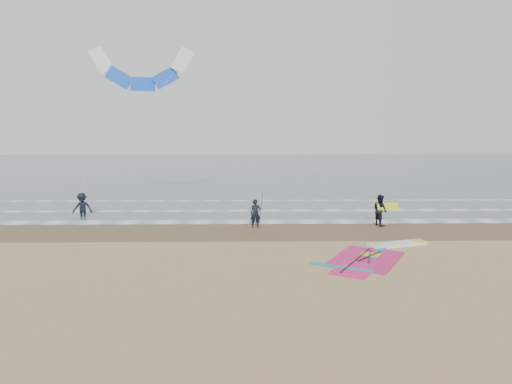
{
  "coord_description": "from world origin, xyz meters",
  "views": [
    {
      "loc": [
        -1.48,
        -17.79,
        5.22
      ],
      "look_at": [
        -1.05,
        5.0,
        2.2
      ],
      "focal_mm": 32.0,
      "sensor_mm": 36.0,
      "label": 1
    }
  ],
  "objects_px": {
    "person_walking": "(380,210)",
    "surf_kite": "(142,72)",
    "windsurf_rig": "(376,255)",
    "person_wading": "(82,202)",
    "person_standing": "(256,214)"
  },
  "relations": [
    {
      "from": "person_wading",
      "to": "surf_kite",
      "type": "xyz_separation_m",
      "value": [
        3.42,
        2.24,
        8.06
      ]
    },
    {
      "from": "windsurf_rig",
      "to": "surf_kite",
      "type": "relative_size",
      "value": 0.64
    },
    {
      "from": "person_standing",
      "to": "person_wading",
      "type": "bearing_deg",
      "value": 156.94
    },
    {
      "from": "person_standing",
      "to": "person_walking",
      "type": "xyz_separation_m",
      "value": [
        6.97,
        0.47,
        0.09
      ]
    },
    {
      "from": "person_standing",
      "to": "person_walking",
      "type": "relative_size",
      "value": 0.9
    },
    {
      "from": "person_standing",
      "to": "person_wading",
      "type": "relative_size",
      "value": 0.84
    },
    {
      "from": "person_walking",
      "to": "person_wading",
      "type": "height_order",
      "value": "person_wading"
    },
    {
      "from": "person_wading",
      "to": "person_standing",
      "type": "bearing_deg",
      "value": -19.58
    },
    {
      "from": "person_standing",
      "to": "person_walking",
      "type": "height_order",
      "value": "person_walking"
    },
    {
      "from": "person_walking",
      "to": "surf_kite",
      "type": "xyz_separation_m",
      "value": [
        -14.14,
        5.08,
        8.11
      ]
    },
    {
      "from": "person_walking",
      "to": "surf_kite",
      "type": "height_order",
      "value": "surf_kite"
    },
    {
      "from": "windsurf_rig",
      "to": "person_wading",
      "type": "relative_size",
      "value": 3.23
    },
    {
      "from": "windsurf_rig",
      "to": "person_standing",
      "type": "height_order",
      "value": "person_standing"
    },
    {
      "from": "surf_kite",
      "to": "windsurf_rig",
      "type": "bearing_deg",
      "value": -42.8
    },
    {
      "from": "person_wading",
      "to": "person_walking",
      "type": "bearing_deg",
      "value": -11.39
    }
  ]
}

